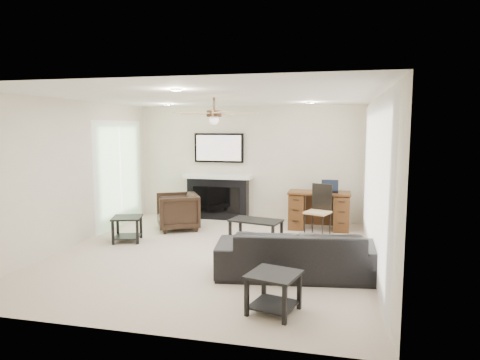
{
  "coord_description": "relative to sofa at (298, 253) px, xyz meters",
  "views": [
    {
      "loc": [
        1.94,
        -6.46,
        2.04
      ],
      "look_at": [
        0.34,
        0.47,
        1.16
      ],
      "focal_mm": 32.0,
      "sensor_mm": 36.0,
      "label": 1
    }
  ],
  "objects": [
    {
      "name": "armchair",
      "position": [
        -2.6,
        2.15,
        0.04
      ],
      "size": [
        1.07,
        1.06,
        0.73
      ],
      "primitive_type": "imported",
      "rotation": [
        0.0,
        0.0,
        -1.08
      ],
      "color": "black",
      "rests_on": "ground"
    },
    {
      "name": "room_shell",
      "position": [
        -1.24,
        0.79,
        1.36
      ],
      "size": [
        5.5,
        5.54,
        2.52
      ],
      "color": "beige",
      "rests_on": "ground"
    },
    {
      "name": "desk_chair",
      "position": [
        0.15,
        2.27,
        0.16
      ],
      "size": [
        0.55,
        0.56,
        0.97
      ],
      "primitive_type": "cube",
      "rotation": [
        0.0,
        0.0,
        -0.36
      ],
      "color": "black",
      "rests_on": "ground"
    },
    {
      "name": "laptop",
      "position": [
        0.35,
        2.8,
        0.55
      ],
      "size": [
        0.33,
        0.24,
        0.23
      ],
      "primitive_type": "cube",
      "color": "black",
      "rests_on": "desk"
    },
    {
      "name": "fireplace_unit",
      "position": [
        -2.09,
        3.3,
        0.63
      ],
      "size": [
        1.52,
        0.34,
        1.91
      ],
      "primitive_type": "cube",
      "color": "black",
      "rests_on": "ground"
    },
    {
      "name": "coffee_table",
      "position": [
        -0.9,
        1.6,
        -0.13
      ],
      "size": [
        0.99,
        0.69,
        0.4
      ],
      "primitive_type": "cube",
      "rotation": [
        0.0,
        0.0,
        -0.23
      ],
      "color": "black",
      "rests_on": "ground"
    },
    {
      "name": "desk",
      "position": [
        0.15,
        2.82,
        0.05
      ],
      "size": [
        1.22,
        0.56,
        0.76
      ],
      "primitive_type": "cube",
      "color": "#402310",
      "rests_on": "ground"
    },
    {
      "name": "end_table_near",
      "position": [
        -0.15,
        -1.25,
        -0.1
      ],
      "size": [
        0.64,
        0.64,
        0.45
      ],
      "primitive_type": "cube",
      "rotation": [
        0.0,
        0.0,
        -0.26
      ],
      "color": "black",
      "rests_on": "ground"
    },
    {
      "name": "end_table_left",
      "position": [
        -3.15,
        1.1,
        -0.1
      ],
      "size": [
        0.63,
        0.63,
        0.45
      ],
      "primitive_type": "cube",
      "rotation": [
        0.0,
        0.0,
        0.31
      ],
      "color": "black",
      "rests_on": "ground"
    },
    {
      "name": "sofa",
      "position": [
        0.0,
        0.0,
        0.0
      ],
      "size": [
        2.33,
        1.17,
        0.65
      ],
      "primitive_type": "imported",
      "rotation": [
        0.0,
        0.0,
        3.28
      ],
      "color": "black",
      "rests_on": "ground"
    }
  ]
}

